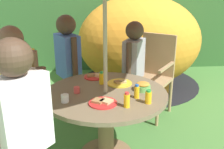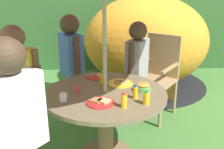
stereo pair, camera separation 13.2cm
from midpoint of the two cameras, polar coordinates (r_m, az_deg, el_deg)
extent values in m
cube|color=#33602D|center=(5.40, -4.37, 11.45)|extent=(9.00, 0.70, 1.81)
cylinder|color=brown|center=(2.57, -2.84, -11.34)|extent=(0.16, 0.16, 0.65)
cylinder|color=#75664C|center=(2.41, -2.98, -4.26)|extent=(1.14, 1.14, 0.04)
cylinder|color=#B7AD8C|center=(2.28, -3.16, 5.45)|extent=(0.04, 0.04, 2.18)
cylinder|color=tan|center=(3.32, 2.28, -5.80)|extent=(0.04, 0.04, 0.46)
cylinder|color=tan|center=(3.16, 8.78, -7.40)|extent=(0.04, 0.04, 0.46)
cylinder|color=tan|center=(3.68, 5.73, -3.30)|extent=(0.04, 0.04, 0.46)
cylinder|color=tan|center=(3.53, 11.68, -4.59)|extent=(0.04, 0.04, 0.46)
cube|color=tan|center=(3.32, 7.31, -1.32)|extent=(0.65, 0.66, 0.04)
cube|color=tan|center=(3.43, 9.09, 4.35)|extent=(0.38, 0.30, 0.55)
cube|color=tan|center=(3.34, 4.28, 2.82)|extent=(0.32, 0.41, 0.03)
cube|color=tan|center=(3.18, 10.81, 1.68)|extent=(0.32, 0.41, 0.03)
ellipsoid|color=orange|center=(4.36, 5.13, 7.40)|extent=(2.04, 1.72, 1.49)
cylinder|color=black|center=(4.57, 4.85, -1.69)|extent=(2.08, 2.08, 0.01)
cube|color=#4B310D|center=(3.67, 7.32, -0.42)|extent=(0.57, 0.04, 0.67)
cylinder|color=navy|center=(3.30, 3.81, -5.01)|extent=(0.08, 0.08, 0.56)
cylinder|color=navy|center=(3.18, 2.97, -5.94)|extent=(0.08, 0.08, 0.56)
cube|color=#99999E|center=(3.06, 3.59, 3.32)|extent=(0.31, 0.37, 0.47)
cylinder|color=#4C3828|center=(3.22, 4.70, 4.53)|extent=(0.06, 0.06, 0.42)
cylinder|color=#4C3828|center=(2.89, 2.37, 2.87)|extent=(0.06, 0.06, 0.42)
sphere|color=#4C3828|center=(2.99, 3.73, 9.63)|extent=(0.21, 0.21, 0.21)
cylinder|color=brown|center=(3.32, -10.81, -4.85)|extent=(0.08, 0.08, 0.59)
cylinder|color=brown|center=(3.20, -9.81, -5.76)|extent=(0.08, 0.08, 0.59)
cube|color=#4C72C6|center=(3.08, -10.92, 4.00)|extent=(0.33, 0.39, 0.50)
cylinder|color=#4C3828|center=(3.24, -12.24, 5.16)|extent=(0.06, 0.06, 0.45)
cylinder|color=#4C3828|center=(2.90, -9.50, 3.67)|extent=(0.06, 0.06, 0.45)
sphere|color=#4C3828|center=(3.00, -11.36, 10.68)|extent=(0.22, 0.22, 0.22)
cylinder|color=navy|center=(2.80, -21.81, -10.94)|extent=(0.08, 0.08, 0.58)
cylinder|color=navy|center=(2.74, -19.01, -11.18)|extent=(0.08, 0.08, 0.58)
cube|color=yellow|center=(2.55, -21.81, -0.50)|extent=(0.36, 0.22, 0.49)
cylinder|color=brown|center=(2.48, -17.86, -0.01)|extent=(0.06, 0.06, 0.44)
sphere|color=brown|center=(2.46, -22.84, 7.35)|extent=(0.22, 0.22, 0.22)
cube|color=white|center=(1.73, -21.58, -8.46)|extent=(0.37, 0.40, 0.52)
cylinder|color=#4C3828|center=(1.83, -16.76, -5.53)|extent=(0.07, 0.07, 0.46)
sphere|color=#4C3828|center=(1.60, -23.20, 3.49)|extent=(0.23, 0.23, 0.23)
cylinder|color=#66B259|center=(2.44, 5.22, -2.93)|extent=(0.14, 0.14, 0.05)
ellipsoid|color=gold|center=(2.43, 5.25, -2.10)|extent=(0.12, 0.12, 0.04)
cylinder|color=red|center=(2.78, -5.29, -0.50)|extent=(0.22, 0.22, 0.01)
cube|color=tan|center=(2.77, -4.48, -0.18)|extent=(0.11, 0.11, 0.02)
cube|color=#9E7547|center=(2.78, -6.00, -0.18)|extent=(0.09, 0.09, 0.02)
cylinder|color=yellow|center=(2.59, 0.24, -1.94)|extent=(0.25, 0.25, 0.01)
cube|color=tan|center=(2.59, 1.00, -1.57)|extent=(0.07, 0.07, 0.02)
cube|color=#9E7547|center=(2.58, -0.23, -1.65)|extent=(0.08, 0.08, 0.02)
cylinder|color=red|center=(2.18, -3.77, -6.28)|extent=(0.24, 0.24, 0.01)
cube|color=tan|center=(2.17, -3.02, -5.87)|extent=(0.13, 0.13, 0.02)
cube|color=#9E7547|center=(2.18, -4.79, -5.80)|extent=(0.12, 0.12, 0.02)
cylinder|color=yellow|center=(2.09, 1.46, -5.80)|extent=(0.05, 0.05, 0.11)
cylinder|color=red|center=(2.07, 1.48, -4.18)|extent=(0.03, 0.03, 0.02)
cylinder|color=yellow|center=(2.57, -3.79, -0.93)|extent=(0.05, 0.05, 0.11)
cylinder|color=green|center=(2.55, -3.82, 0.46)|extent=(0.03, 0.03, 0.02)
cylinder|color=yellow|center=(2.26, 3.79, -3.92)|extent=(0.05, 0.05, 0.11)
cylinder|color=blue|center=(2.24, 3.82, -2.44)|extent=(0.03, 0.03, 0.02)
cylinder|color=yellow|center=(2.17, 6.27, -5.08)|extent=(0.05, 0.05, 0.10)
cylinder|color=green|center=(2.15, 6.33, -3.63)|extent=(0.04, 0.04, 0.02)
cylinder|color=white|center=(2.24, -11.98, -5.17)|extent=(0.07, 0.07, 0.07)
cylinder|color=#E04C47|center=(2.40, -9.31, -3.37)|extent=(0.06, 0.06, 0.06)
camera|label=1|loc=(0.07, -91.55, -0.54)|focal=41.61mm
camera|label=2|loc=(0.07, 88.45, 0.54)|focal=41.61mm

